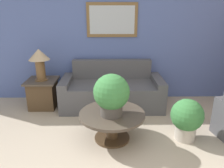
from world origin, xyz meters
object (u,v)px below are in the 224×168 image
(table_lamp, at_px, (39,59))
(potted_plant_floor, at_px, (187,118))
(coffee_table, at_px, (112,120))
(couch_main, at_px, (112,92))
(side_table, at_px, (43,93))
(potted_plant_on_table, at_px, (111,94))

(table_lamp, distance_m, potted_plant_floor, 2.78)
(table_lamp, height_order, potted_plant_floor, table_lamp)
(coffee_table, bearing_deg, table_lamp, 138.99)
(couch_main, height_order, potted_plant_floor, couch_main)
(couch_main, bearing_deg, table_lamp, -179.27)
(couch_main, distance_m, side_table, 1.36)
(coffee_table, height_order, potted_plant_floor, potted_plant_floor)
(coffee_table, relative_size, potted_plant_on_table, 1.60)
(couch_main, relative_size, side_table, 3.39)
(couch_main, xyz_separation_m, potted_plant_on_table, (-0.03, -1.24, 0.45))
(coffee_table, relative_size, table_lamp, 1.60)
(table_lamp, xyz_separation_m, potted_plant_floor, (2.44, -1.18, -0.62))
(couch_main, height_order, potted_plant_on_table, potted_plant_on_table)
(coffee_table, relative_size, side_table, 1.66)
(potted_plant_on_table, xyz_separation_m, potted_plant_floor, (1.11, 0.04, -0.40))
(couch_main, height_order, coffee_table, couch_main)
(couch_main, relative_size, table_lamp, 3.26)
(table_lamp, bearing_deg, potted_plant_on_table, -42.58)
(potted_plant_on_table, height_order, potted_plant_floor, potted_plant_on_table)
(couch_main, relative_size, coffee_table, 2.04)
(potted_plant_floor, bearing_deg, coffee_table, 179.32)
(table_lamp, relative_size, potted_plant_on_table, 1.00)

